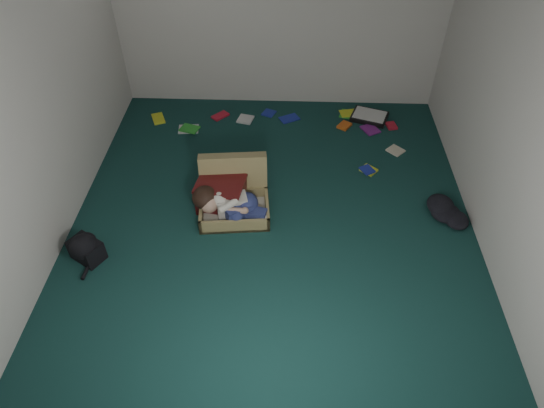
{
  "coord_description": "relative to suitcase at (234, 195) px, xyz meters",
  "views": [
    {
      "loc": [
        0.13,
        -3.46,
        3.49
      ],
      "look_at": [
        0.0,
        -0.15,
        0.35
      ],
      "focal_mm": 32.0,
      "sensor_mm": 36.0,
      "label": 1
    }
  ],
  "objects": [
    {
      "name": "person",
      "position": [
        -0.03,
        -0.18,
        0.04
      ],
      "size": [
        0.76,
        0.36,
        0.32
      ],
      "rotation": [
        0.0,
        0.0,
        0.1
      ],
      "color": "silver",
      "rests_on": "suitcase"
    },
    {
      "name": "suitcase",
      "position": [
        0.0,
        0.0,
        0.0
      ],
      "size": [
        0.76,
        0.74,
        0.51
      ],
      "rotation": [
        0.0,
        0.0,
        0.1
      ],
      "color": "#9C8B56",
      "rests_on": "floor"
    },
    {
      "name": "wall_front",
      "position": [
        0.4,
        -2.42,
        1.15
      ],
      "size": [
        4.5,
        0.0,
        4.5
      ],
      "primitive_type": "plane",
      "rotation": [
        -1.57,
        0.0,
        0.0
      ],
      "color": "silver",
      "rests_on": "ground"
    },
    {
      "name": "paper_tray",
      "position": [
        1.58,
        1.7,
        -0.12
      ],
      "size": [
        0.53,
        0.46,
        0.06
      ],
      "rotation": [
        0.0,
        0.0,
        -0.34
      ],
      "color": "black",
      "rests_on": "floor"
    },
    {
      "name": "wall_right",
      "position": [
        2.4,
        -0.17,
        1.15
      ],
      "size": [
        0.0,
        4.5,
        4.5
      ],
      "primitive_type": "plane",
      "rotation": [
        1.57,
        0.0,
        -1.57
      ],
      "color": "silver",
      "rests_on": "ground"
    },
    {
      "name": "floor",
      "position": [
        0.4,
        -0.17,
        -0.15
      ],
      "size": [
        4.5,
        4.5,
        0.0
      ],
      "primitive_type": "plane",
      "color": "#133834",
      "rests_on": "ground"
    },
    {
      "name": "book_scatter",
      "position": [
        0.65,
        1.46,
        -0.14
      ],
      "size": [
        3.18,
        1.36,
        0.02
      ],
      "color": "yellow",
      "rests_on": "floor"
    },
    {
      "name": "wall_left",
      "position": [
        -1.6,
        -0.17,
        1.15
      ],
      "size": [
        0.0,
        4.5,
        4.5
      ],
      "primitive_type": "plane",
      "rotation": [
        1.57,
        0.0,
        1.57
      ],
      "color": "silver",
      "rests_on": "ground"
    },
    {
      "name": "wall_back",
      "position": [
        0.4,
        2.08,
        1.15
      ],
      "size": [
        4.5,
        0.0,
        4.5
      ],
      "primitive_type": "plane",
      "rotation": [
        1.57,
        0.0,
        0.0
      ],
      "color": "silver",
      "rests_on": "ground"
    },
    {
      "name": "clothing_pile",
      "position": [
        2.1,
        -0.07,
        -0.09
      ],
      "size": [
        0.52,
        0.48,
        0.13
      ],
      "primitive_type": null,
      "rotation": [
        0.0,
        0.0,
        0.41
      ],
      "color": "black",
      "rests_on": "floor"
    },
    {
      "name": "backpack",
      "position": [
        -1.3,
        -0.75,
        -0.04
      ],
      "size": [
        0.47,
        0.44,
        0.22
      ],
      "primitive_type": null,
      "rotation": [
        0.0,
        0.0,
        -0.55
      ],
      "color": "black",
      "rests_on": "floor"
    },
    {
      "name": "maroon_bin",
      "position": [
        -0.13,
        -0.01,
        0.01
      ],
      "size": [
        0.53,
        0.44,
        0.33
      ],
      "rotation": [
        0.0,
        0.0,
        -0.16
      ],
      "color": "#4B0F10",
      "rests_on": "floor"
    }
  ]
}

